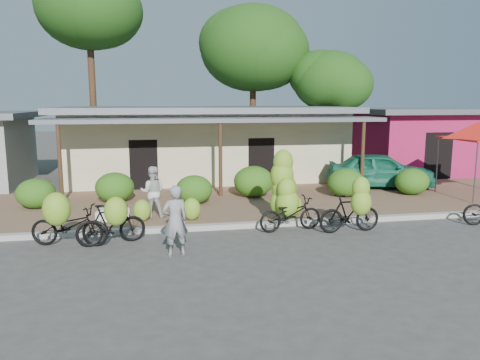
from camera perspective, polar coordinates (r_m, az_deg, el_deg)
The scene contains 26 objects.
ground at distance 11.64m, azimuth 2.15°, elevation -8.42°, with size 100.00×100.00×0.00m, color #44413F.
sidewalk at distance 16.37m, azimuth -1.79°, elevation -2.91°, with size 60.00×6.00×0.12m, color brown.
curb at distance 13.49m, azimuth 0.23°, elevation -5.55°, with size 60.00×0.25×0.15m, color #A8A399.
shop_main at distance 21.94m, azimuth -4.27°, elevation 4.64°, with size 13.00×8.50×3.35m.
shop_pink at distance 25.44m, azimuth 20.00°, elevation 4.65°, with size 6.00×6.00×3.25m.
tree_far_center at distance 27.53m, azimuth -18.40°, elevation 19.45°, with size 5.51×5.42×10.62m.
tree_center_right at distance 28.18m, azimuth 1.16°, elevation 15.93°, with size 6.20×6.17×9.09m.
tree_near_right at distance 27.26m, azimuth 10.49°, elevation 11.98°, with size 4.36×4.18×6.44m.
hedge_0 at distance 16.73m, azimuth -23.63°, elevation -1.52°, with size 1.26×1.13×0.98m, color #1D4E11.
hedge_1 at distance 16.84m, azimuth -15.03°, elevation -0.87°, with size 1.34×1.20×1.04m, color #1D4E11.
hedge_2 at distance 16.08m, azimuth -5.62°, elevation -1.17°, with size 1.26×1.14×0.99m, color #1D4E11.
hedge_3 at distance 17.17m, azimuth 1.65°, elevation -0.18°, with size 1.46×1.32×1.14m, color #1D4E11.
hedge_4 at distance 17.64m, azimuth 12.77°, elevation -0.31°, with size 1.34×1.20×1.04m, color #1D4E11.
hedge_5 at distance 18.75m, azimuth 20.23°, elevation -0.17°, with size 1.27×1.15×0.99m, color #1D4E11.
bike_far_left at distance 12.39m, azimuth -20.29°, elevation -4.95°, with size 2.09×1.48×1.50m.
bike_left at distance 12.20m, azimuth -15.35°, elevation -4.95°, with size 1.82×1.34×1.35m.
bike_center at distance 13.34m, azimuth 5.69°, elevation -2.23°, with size 1.91×1.31×2.24m.
bike_right at distance 13.15m, azimuth 13.51°, elevation -3.53°, with size 1.79×1.16×1.66m.
loose_banana_a at distance 14.00m, azimuth -11.87°, elevation -3.65°, with size 0.52×0.44×0.65m, color #88AD2B.
loose_banana_b at distance 13.91m, azimuth -5.92°, elevation -3.53°, with size 0.54×0.46×0.67m, color #88AD2B.
loose_banana_c at distance 14.55m, azimuth 6.64°, elevation -3.07°, with size 0.49×0.42×0.61m, color #88AD2B.
sack_near at distance 14.63m, azimuth -15.15°, elevation -3.91°, with size 0.85×0.40×0.30m, color silver.
sack_far at distance 14.37m, azimuth -15.59°, elevation -4.21°, with size 0.75×0.38×0.28m, color silver.
vendor at distance 11.06m, azimuth -7.91°, elevation -4.93°, with size 0.61×0.40×1.68m, color gray.
bystander at distance 14.32m, azimuth -10.60°, elevation -1.44°, with size 0.76×0.59×1.56m, color silver.
teal_van at distance 19.84m, azimuth 16.75°, elevation 1.17°, with size 1.69×4.21×1.43m, color #186E4F.
Camera 1 is at (-2.51, -10.78, 3.59)m, focal length 35.00 mm.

